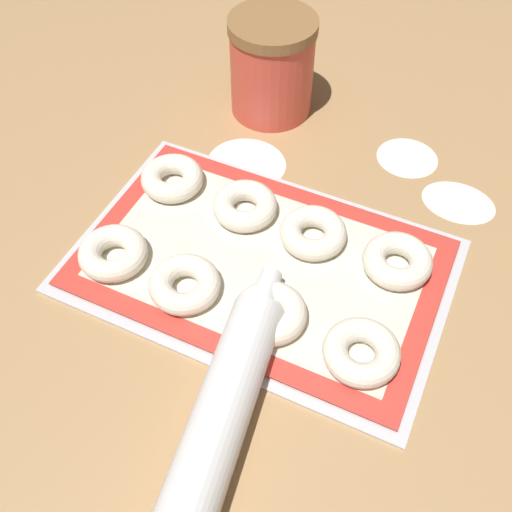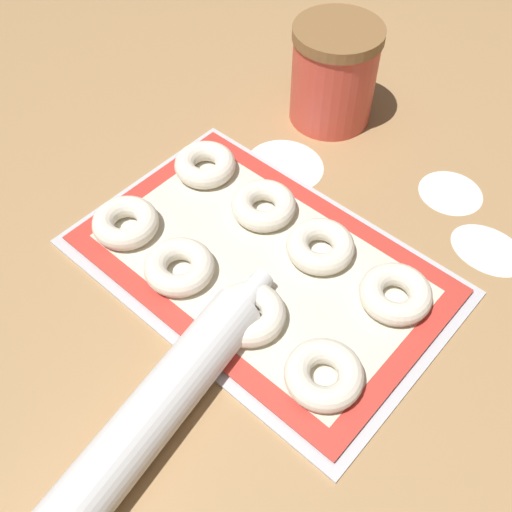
% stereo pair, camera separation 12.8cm
% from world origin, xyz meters
% --- Properties ---
extents(ground_plane, '(2.80, 2.80, 0.00)m').
position_xyz_m(ground_plane, '(0.00, 0.00, 0.00)').
color(ground_plane, '#A87F51').
extents(baking_tray, '(0.45, 0.29, 0.01)m').
position_xyz_m(baking_tray, '(-0.00, -0.00, 0.00)').
color(baking_tray, silver).
rests_on(baking_tray, ground_plane).
extents(baking_mat, '(0.43, 0.27, 0.00)m').
position_xyz_m(baking_mat, '(-0.00, -0.00, 0.01)').
color(baking_mat, red).
rests_on(baking_mat, baking_tray).
extents(bagel_front_far_left, '(0.08, 0.08, 0.03)m').
position_xyz_m(bagel_front_far_left, '(-0.16, -0.07, 0.02)').
color(bagel_front_far_left, silver).
rests_on(bagel_front_far_left, baking_mat).
extents(bagel_front_mid_left, '(0.08, 0.08, 0.03)m').
position_xyz_m(bagel_front_mid_left, '(-0.06, -0.08, 0.02)').
color(bagel_front_mid_left, silver).
rests_on(bagel_front_mid_left, baking_mat).
extents(bagel_front_mid_right, '(0.08, 0.08, 0.03)m').
position_xyz_m(bagel_front_mid_right, '(0.04, -0.07, 0.02)').
color(bagel_front_mid_right, silver).
rests_on(bagel_front_mid_right, baking_mat).
extents(bagel_front_far_right, '(0.08, 0.08, 0.03)m').
position_xyz_m(bagel_front_far_right, '(0.15, -0.07, 0.02)').
color(bagel_front_far_right, silver).
rests_on(bagel_front_far_right, baking_mat).
extents(bagel_back_far_left, '(0.08, 0.08, 0.03)m').
position_xyz_m(bagel_back_far_left, '(-0.16, 0.07, 0.02)').
color(bagel_back_far_left, silver).
rests_on(bagel_back_far_left, baking_mat).
extents(bagel_back_mid_left, '(0.08, 0.08, 0.03)m').
position_xyz_m(bagel_back_mid_left, '(-0.05, 0.06, 0.02)').
color(bagel_back_mid_left, silver).
rests_on(bagel_back_mid_left, baking_mat).
extents(bagel_back_mid_right, '(0.08, 0.08, 0.03)m').
position_xyz_m(bagel_back_mid_right, '(0.04, 0.06, 0.02)').
color(bagel_back_mid_right, silver).
rests_on(bagel_back_mid_right, baking_mat).
extents(bagel_back_far_right, '(0.08, 0.08, 0.03)m').
position_xyz_m(bagel_back_far_right, '(0.15, 0.06, 0.02)').
color(bagel_back_far_right, silver).
rests_on(bagel_back_far_right, baking_mat).
extents(flour_canister, '(0.13, 0.13, 0.15)m').
position_xyz_m(flour_canister, '(-0.12, 0.29, 0.07)').
color(flour_canister, '#DB4C3D').
rests_on(flour_canister, ground_plane).
extents(rolling_pin, '(0.10, 0.38, 0.06)m').
position_xyz_m(rolling_pin, '(0.05, -0.21, 0.03)').
color(rolling_pin, silver).
rests_on(rolling_pin, ground_plane).
extents(flour_patch_near, '(0.10, 0.08, 0.00)m').
position_xyz_m(flour_patch_near, '(0.19, 0.21, 0.00)').
color(flour_patch_near, white).
rests_on(flour_patch_near, ground_plane).
extents(flour_patch_far, '(0.11, 0.10, 0.00)m').
position_xyz_m(flour_patch_far, '(-0.10, 0.16, 0.00)').
color(flour_patch_far, white).
rests_on(flour_patch_far, ground_plane).
extents(flour_patch_side, '(0.09, 0.08, 0.00)m').
position_xyz_m(flour_patch_side, '(0.11, 0.27, 0.00)').
color(flour_patch_side, white).
rests_on(flour_patch_side, ground_plane).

